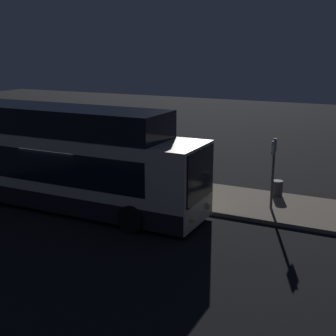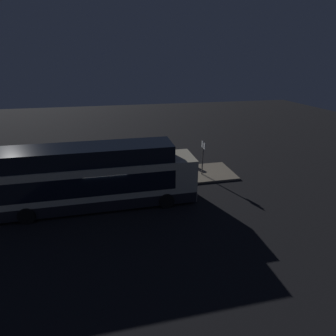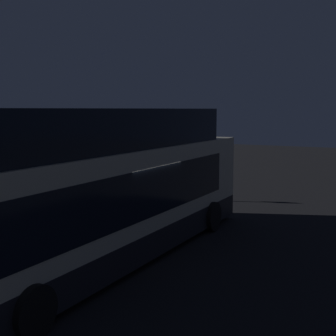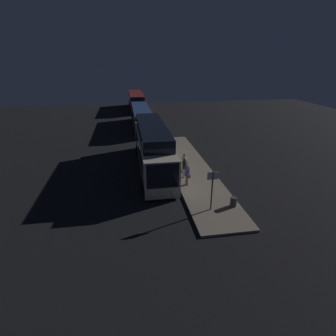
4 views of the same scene
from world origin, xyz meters
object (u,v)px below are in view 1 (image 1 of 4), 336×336
(bus_lead, at_px, (52,161))
(suitcase, at_px, (118,180))
(sign_post, at_px, (273,164))
(passenger_waiting, at_px, (126,169))
(passenger_with_bags, at_px, (174,178))
(trash_bin, at_px, (277,188))
(passenger_boarding, at_px, (145,172))

(bus_lead, bearing_deg, suitcase, 62.71)
(bus_lead, distance_m, sign_post, 8.64)
(suitcase, bearing_deg, passenger_waiting, -15.89)
(passenger_with_bags, distance_m, trash_bin, 4.38)
(bus_lead, height_order, passenger_waiting, bus_lead)
(bus_lead, xyz_separation_m, trash_bin, (7.97, 4.54, -1.29))
(suitcase, bearing_deg, bus_lead, -117.29)
(passenger_waiting, xyz_separation_m, sign_post, (6.25, 0.41, 0.82))
(passenger_with_bags, distance_m, sign_post, 3.96)
(passenger_waiting, xyz_separation_m, suitcase, (-0.51, 0.15, -0.58))
(bus_lead, xyz_separation_m, suitcase, (1.37, 2.65, -1.28))
(sign_post, xyz_separation_m, trash_bin, (-0.16, 1.62, -1.41))
(passenger_waiting, distance_m, passenger_with_bags, 2.45)
(suitcase, xyz_separation_m, sign_post, (6.76, 0.27, 1.40))
(passenger_with_bags, bearing_deg, bus_lead, -73.57)
(passenger_with_bags, bearing_deg, passenger_waiting, -107.69)
(passenger_boarding, relative_size, passenger_with_bags, 1.03)
(sign_post, bearing_deg, bus_lead, -160.25)
(passenger_waiting, height_order, passenger_with_bags, passenger_with_bags)
(bus_lead, bearing_deg, sign_post, 19.75)
(passenger_boarding, xyz_separation_m, sign_post, (5.18, 0.64, 0.75))
(bus_lead, relative_size, passenger_boarding, 7.11)
(passenger_boarding, relative_size, suitcase, 1.95)
(passenger_with_bags, height_order, trash_bin, passenger_with_bags)
(passenger_boarding, bearing_deg, sign_post, 46.62)
(suitcase, relative_size, sign_post, 0.33)
(passenger_waiting, xyz_separation_m, passenger_with_bags, (2.44, -0.30, 0.01))
(bus_lead, bearing_deg, passenger_boarding, 37.67)
(passenger_waiting, bearing_deg, sign_post, 17.68)
(passenger_waiting, bearing_deg, suitcase, 177.99)
(passenger_boarding, height_order, trash_bin, passenger_boarding)
(passenger_boarding, height_order, passenger_waiting, passenger_boarding)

